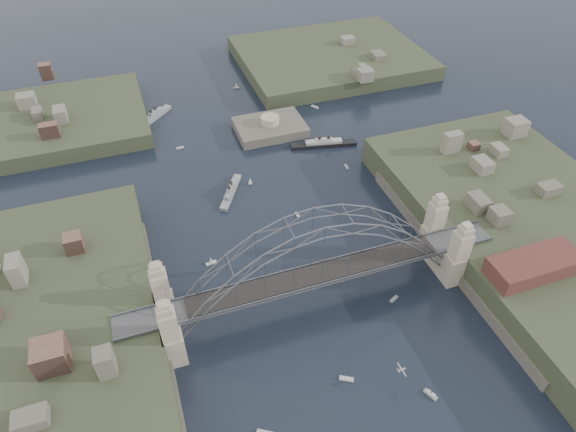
# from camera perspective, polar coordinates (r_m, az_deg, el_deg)

# --- Properties ---
(ground) EXTENTS (500.00, 500.00, 0.00)m
(ground) POSITION_cam_1_polar(r_m,az_deg,el_deg) (114.22, 3.02, -9.45)
(ground) COLOR black
(ground) RESTS_ON ground
(bridge) EXTENTS (84.00, 13.80, 24.60)m
(bridge) POSITION_cam_1_polar(r_m,az_deg,el_deg) (104.95, 3.25, -5.20)
(bridge) COLOR #49494C
(bridge) RESTS_ON ground
(shore_west) EXTENTS (50.50, 90.00, 12.00)m
(shore_west) POSITION_cam_1_polar(r_m,az_deg,el_deg) (112.38, -26.40, -15.37)
(shore_west) COLOR #333B24
(shore_west) RESTS_ON ground
(shore_east) EXTENTS (50.50, 90.00, 12.00)m
(shore_east) POSITION_cam_1_polar(r_m,az_deg,el_deg) (139.09, 25.59, -1.96)
(shore_east) COLOR #333B24
(shore_east) RESTS_ON ground
(headland_nw) EXTENTS (60.00, 45.00, 9.00)m
(headland_nw) POSITION_cam_1_polar(r_m,az_deg,el_deg) (185.22, -25.00, 9.02)
(headland_nw) COLOR #333B24
(headland_nw) RESTS_ON ground
(headland_ne) EXTENTS (70.00, 55.00, 9.50)m
(headland_ne) POSITION_cam_1_polar(r_m,az_deg,el_deg) (212.00, 4.77, 16.87)
(headland_ne) COLOR #333B24
(headland_ne) RESTS_ON ground
(fort_island) EXTENTS (22.00, 16.00, 9.40)m
(fort_island) POSITION_cam_1_polar(r_m,az_deg,el_deg) (167.57, -2.01, 9.41)
(fort_island) COLOR #524C42
(fort_island) RESTS_ON ground
(wharf_shed) EXTENTS (20.00, 8.00, 4.00)m
(wharf_shed) POSITION_cam_1_polar(r_m,az_deg,el_deg) (119.33, 25.99, -5.00)
(wharf_shed) COLOR #592D26
(wharf_shed) RESTS_ON shore_east
(finger_pier) EXTENTS (4.00, 22.00, 1.40)m
(finger_pier) POSITION_cam_1_polar(r_m,az_deg,el_deg) (117.57, 27.03, -13.39)
(finger_pier) COLOR #49494C
(finger_pier) RESTS_ON ground
(naval_cruiser_near) EXTENTS (9.41, 14.50, 4.65)m
(naval_cruiser_near) POSITION_cam_1_polar(r_m,az_deg,el_deg) (141.37, -6.46, 2.75)
(naval_cruiser_near) COLOR gray
(naval_cruiser_near) RESTS_ON ground
(naval_cruiser_far) EXTENTS (12.98, 12.84, 5.42)m
(naval_cruiser_far) POSITION_cam_1_polar(r_m,az_deg,el_deg) (179.49, -14.83, 10.79)
(naval_cruiser_far) COLOR gray
(naval_cruiser_far) RESTS_ON ground
(ocean_liner) EXTENTS (20.70, 6.95, 5.05)m
(ocean_liner) POSITION_cam_1_polar(r_m,az_deg,el_deg) (160.05, 4.04, 8.10)
(ocean_liner) COLOR black
(ocean_liner) RESTS_ON ground
(aeroplane) EXTENTS (1.66, 3.13, 0.45)m
(aeroplane) POSITION_cam_1_polar(r_m,az_deg,el_deg) (100.75, 12.60, -16.55)
(aeroplane) COLOR #A1A4A8
(small_boat_a) EXTENTS (2.73, 1.20, 2.38)m
(small_boat_a) POSITION_cam_1_polar(r_m,az_deg,el_deg) (122.17, -8.67, -5.05)
(small_boat_a) COLOR #B7B8B3
(small_boat_a) RESTS_ON ground
(small_boat_b) EXTENTS (0.82, 2.05, 0.45)m
(small_boat_b) POSITION_cam_1_polar(r_m,az_deg,el_deg) (133.82, 1.06, 0.11)
(small_boat_b) COLOR #B7B8B3
(small_boat_b) RESTS_ON ground
(small_boat_c) EXTENTS (2.87, 2.18, 0.45)m
(small_boat_c) POSITION_cam_1_polar(r_m,az_deg,el_deg) (103.39, 6.59, -17.76)
(small_boat_c) COLOR #B7B8B3
(small_boat_c) RESTS_ON ground
(small_boat_d) EXTENTS (0.83, 2.31, 0.45)m
(small_boat_d) POSITION_cam_1_polar(r_m,az_deg,el_deg) (151.64, 6.60, 5.50)
(small_boat_d) COLOR #B7B8B3
(small_boat_d) RESTS_ON ground
(small_boat_e) EXTENTS (3.43, 2.95, 1.43)m
(small_boat_e) POSITION_cam_1_polar(r_m,az_deg,el_deg) (146.92, -17.63, 2.28)
(small_boat_e) COLOR #B7B8B3
(small_boat_e) RESTS_ON ground
(small_boat_f) EXTENTS (1.54, 1.60, 2.38)m
(small_boat_f) POSITION_cam_1_polar(r_m,az_deg,el_deg) (144.18, -4.29, 3.96)
(small_boat_f) COLOR #B7B8B3
(small_boat_f) RESTS_ON ground
(small_boat_g) EXTENTS (2.05, 2.97, 1.43)m
(small_boat_g) POSITION_cam_1_polar(r_m,az_deg,el_deg) (104.53, 15.76, -18.77)
(small_boat_g) COLOR #B7B8B3
(small_boat_g) RESTS_ON ground
(small_boat_h) EXTENTS (2.32, 0.93, 0.45)m
(small_boat_h) POSITION_cam_1_polar(r_m,az_deg,el_deg) (162.46, -12.05, 7.51)
(small_boat_h) COLOR #B7B8B3
(small_boat_h) RESTS_ON ground
(small_boat_i) EXTENTS (1.80, 2.69, 0.45)m
(small_boat_i) POSITION_cam_1_polar(r_m,az_deg,el_deg) (139.06, 13.41, 0.64)
(small_boat_i) COLOR #B7B8B3
(small_boat_i) RESTS_ON ground
(small_boat_k) EXTENTS (2.20, 1.31, 2.38)m
(small_boat_k) POSITION_cam_1_polar(r_m,az_deg,el_deg) (193.70, -5.82, 14.36)
(small_boat_k) COLOR #B7B8B3
(small_boat_k) RESTS_ON ground
(small_boat_l) EXTENTS (1.85, 2.59, 1.43)m
(small_boat_l) POSITION_cam_1_polar(r_m,az_deg,el_deg) (135.59, -21.13, -2.60)
(small_boat_l) COLOR #B7B8B3
(small_boat_l) RESTS_ON ground
(small_boat_m) EXTENTS (2.45, 1.73, 0.45)m
(small_boat_m) POSITION_cam_1_polar(r_m,az_deg,el_deg) (116.49, 11.83, -9.14)
(small_boat_m) COLOR #B7B8B3
(small_boat_m) RESTS_ON ground
(small_boat_n) EXTENTS (2.21, 2.82, 0.45)m
(small_boat_n) POSITION_cam_1_polar(r_m,az_deg,el_deg) (180.92, 3.02, 12.16)
(small_boat_n) COLOR #B7B8B3
(small_boat_n) RESTS_ON ground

